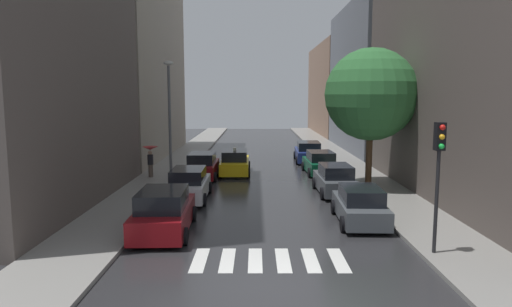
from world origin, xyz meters
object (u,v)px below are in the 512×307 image
object	(u,v)px
parked_car_right_second	(336,180)
street_tree_right	(372,95)
parked_car_left_nearest	(165,212)
parked_car_left_second	(190,185)
pedestrian_foreground	(152,155)
parked_car_right_nearest	(361,206)
parked_car_right_fourth	(310,152)
lamp_post_left	(171,113)
traffic_light_right_corner	(440,159)
parked_car_left_third	(204,166)
taxi_midroad	(236,163)
parked_car_right_third	(321,163)

from	to	relation	value
parked_car_right_second	street_tree_right	bearing A→B (deg)	-58.27
parked_car_left_nearest	street_tree_right	bearing A→B (deg)	-52.01
parked_car_left_second	pedestrian_foreground	world-z (taller)	pedestrian_foreground
parked_car_right_nearest	parked_car_right_fourth	bearing A→B (deg)	2.47
parked_car_left_nearest	pedestrian_foreground	distance (m)	11.75
lamp_post_left	traffic_light_right_corner	bearing A→B (deg)	-48.66
parked_car_left_second	street_tree_right	xyz separation A→B (m)	(9.83, 2.73, 4.57)
parked_car_left_second	pedestrian_foreground	bearing A→B (deg)	29.45
parked_car_right_nearest	pedestrian_foreground	xyz separation A→B (m)	(-11.03, 9.90, 0.82)
parked_car_left_second	parked_car_left_third	bearing A→B (deg)	-0.20
parked_car_right_fourth	lamp_post_left	size ratio (longest dim) A/B	0.66
parked_car_left_third	taxi_midroad	world-z (taller)	taxi_midroad
parked_car_left_second	street_tree_right	world-z (taller)	street_tree_right
parked_car_left_second	lamp_post_left	distance (m)	5.74
parked_car_right_nearest	traffic_light_right_corner	world-z (taller)	traffic_light_right_corner
parked_car_right_third	pedestrian_foreground	bearing A→B (deg)	97.38
street_tree_right	parked_car_left_nearest	bearing A→B (deg)	-140.02
parked_car_left_third	parked_car_right_fourth	xyz separation A→B (m)	(7.64, 7.18, -0.01)
parked_car_left_nearest	taxi_midroad	size ratio (longest dim) A/B	1.01
parked_car_right_nearest	traffic_light_right_corner	size ratio (longest dim) A/B	0.98
taxi_midroad	traffic_light_right_corner	bearing A→B (deg)	-155.99
parked_car_right_fourth	parked_car_left_second	bearing A→B (deg)	151.97
street_tree_right	parked_car_right_second	bearing A→B (deg)	-147.05
parked_car_right_second	taxi_midroad	bearing A→B (deg)	40.66
parked_car_left_nearest	pedestrian_foreground	world-z (taller)	pedestrian_foreground
parked_car_right_nearest	parked_car_right_second	size ratio (longest dim) A/B	0.99
parked_car_left_second	parked_car_left_third	size ratio (longest dim) A/B	0.98
street_tree_right	lamp_post_left	bearing A→B (deg)	172.61
parked_car_left_nearest	pedestrian_foreground	size ratio (longest dim) A/B	2.45
pedestrian_foreground	parked_car_left_third	bearing A→B (deg)	14.39
parked_car_left_second	parked_car_right_third	xyz separation A→B (m)	(7.76, 7.58, -0.03)
traffic_light_right_corner	parked_car_right_second	bearing A→B (deg)	99.51
parked_car_right_nearest	street_tree_right	xyz separation A→B (m)	(2.06, 6.96, 4.61)
parked_car_right_nearest	lamp_post_left	bearing A→B (deg)	50.20
pedestrian_foreground	parked_car_right_fourth	bearing A→B (deg)	42.00
parked_car_left_second	parked_car_right_nearest	distance (m)	8.85
parked_car_left_nearest	street_tree_right	size ratio (longest dim) A/B	0.61
parked_car_right_third	traffic_light_right_corner	size ratio (longest dim) A/B	1.01
lamp_post_left	parked_car_left_nearest	bearing A→B (deg)	-81.02
parked_car_left_second	pedestrian_foreground	size ratio (longest dim) A/B	2.29
parked_car_left_nearest	lamp_post_left	distance (m)	10.55
parked_car_left_nearest	parked_car_right_fourth	size ratio (longest dim) A/B	1.00
parked_car_right_fourth	taxi_midroad	bearing A→B (deg)	136.56
parked_car_left_second	taxi_midroad	world-z (taller)	taxi_midroad
parked_car_right_second	parked_car_right_fourth	world-z (taller)	parked_car_right_fourth
parked_car_left_third	parked_car_right_second	size ratio (longest dim) A/B	1.06
parked_car_right_fourth	parked_car_right_nearest	bearing A→B (deg)	-177.67
parked_car_left_third	street_tree_right	xyz separation A→B (m)	(9.85, -3.36, 4.56)
parked_car_right_third	parked_car_left_second	bearing A→B (deg)	131.89
traffic_light_right_corner	parked_car_left_second	bearing A→B (deg)	138.32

